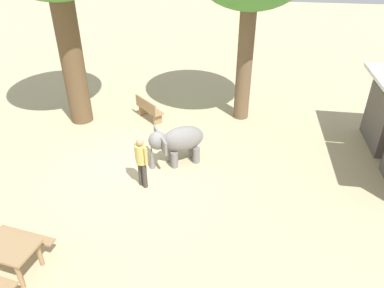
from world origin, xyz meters
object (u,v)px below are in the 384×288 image
elephant (178,141)px  picnic_table_near (4,251)px  person_handler (141,159)px  wooden_bench (148,109)px

elephant → picnic_table_near: size_ratio=1.04×
person_handler → elephant: bearing=3.2°
person_handler → wooden_bench: (-4.17, -0.91, -0.48)m
person_handler → picnic_table_near: 4.06m
person_handler → picnic_table_near: size_ratio=0.95×
elephant → wooden_bench: size_ratio=1.37×
wooden_bench → picnic_table_near: bearing=-56.2°
wooden_bench → picnic_table_near: size_ratio=0.76×
elephant → picnic_table_near: (4.78, -2.94, -0.23)m
elephant → person_handler: 1.58m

